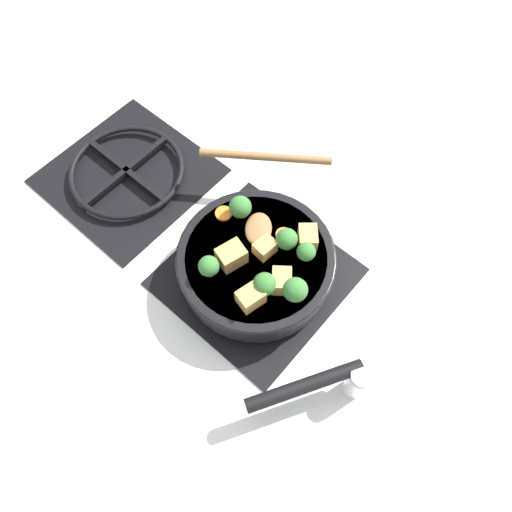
{
  "coord_description": "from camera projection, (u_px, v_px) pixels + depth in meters",
  "views": [
    {
      "loc": [
        -0.3,
        -0.26,
        0.86
      ],
      "look_at": [
        0.0,
        0.0,
        0.09
      ],
      "focal_mm": 35.0,
      "sensor_mm": 36.0,
      "label": 1
    }
  ],
  "objects": [
    {
      "name": "salt_shaker",
      "position": [
        357.0,
        382.0,
        0.82
      ],
      "size": [
        0.04,
        0.04,
        0.09
      ],
      "color": "white",
      "rests_on": "ground_plane"
    },
    {
      "name": "rear_burner_grate",
      "position": [
        127.0,
        173.0,
        1.05
      ],
      "size": [
        0.31,
        0.31,
        0.03
      ],
      "color": "black",
      "rests_on": "ground_plane"
    },
    {
      "name": "broccoli_floret_west_rim",
      "position": [
        287.0,
        239.0,
        0.86
      ],
      "size": [
        0.04,
        0.04,
        0.05
      ],
      "color": "#709956",
      "rests_on": "skillet_pan"
    },
    {
      "name": "wooden_spoon",
      "position": [
        263.0,
        185.0,
        0.94
      ],
      "size": [
        0.25,
        0.24,
        0.02
      ],
      "color": "olive",
      "rests_on": "skillet_pan"
    },
    {
      "name": "tofu_cube_west_chunk",
      "position": [
        251.0,
        297.0,
        0.82
      ],
      "size": [
        0.05,
        0.04,
        0.03
      ],
      "primitive_type": "cube",
      "rotation": [
        0.0,
        0.0,
        6.05
      ],
      "color": "tan",
      "rests_on": "skillet_pan"
    },
    {
      "name": "tofu_cube_back_piece",
      "position": [
        231.0,
        256.0,
        0.85
      ],
      "size": [
        0.05,
        0.05,
        0.04
      ],
      "primitive_type": "cube",
      "rotation": [
        0.0,
        0.0,
        6.01
      ],
      "color": "tan",
      "rests_on": "skillet_pan"
    },
    {
      "name": "broccoli_floret_north_edge",
      "position": [
        265.0,
        284.0,
        0.82
      ],
      "size": [
        0.04,
        0.04,
        0.05
      ],
      "color": "#709956",
      "rests_on": "skillet_pan"
    },
    {
      "name": "tofu_cube_near_handle",
      "position": [
        265.0,
        248.0,
        0.87
      ],
      "size": [
        0.04,
        0.03,
        0.03
      ],
      "primitive_type": "cube",
      "rotation": [
        0.0,
        0.0,
        6.19
      ],
      "color": "tan",
      "rests_on": "skillet_pan"
    },
    {
      "name": "skillet_pan",
      "position": [
        257.0,
        264.0,
        0.9
      ],
      "size": [
        0.35,
        0.41,
        0.06
      ],
      "color": "black",
      "rests_on": "front_burner_grate"
    },
    {
      "name": "carrot_slice_near_center",
      "position": [
        284.0,
        235.0,
        0.89
      ],
      "size": [
        0.03,
        0.03,
        0.01
      ],
      "primitive_type": "cylinder",
      "color": "orange",
      "rests_on": "skillet_pan"
    },
    {
      "name": "ground_plane",
      "position": [
        256.0,
        277.0,
        0.95
      ],
      "size": [
        2.4,
        2.4,
        0.0
      ],
      "primitive_type": "plane",
      "color": "silver"
    },
    {
      "name": "broccoli_floret_near_spoon",
      "position": [
        306.0,
        252.0,
        0.85
      ],
      "size": [
        0.03,
        0.03,
        0.04
      ],
      "color": "#709956",
      "rests_on": "skillet_pan"
    },
    {
      "name": "broccoli_floret_east_rim",
      "position": [
        209.0,
        266.0,
        0.84
      ],
      "size": [
        0.04,
        0.04,
        0.04
      ],
      "color": "#709956",
      "rests_on": "skillet_pan"
    },
    {
      "name": "tofu_cube_center_large",
      "position": [
        282.0,
        281.0,
        0.84
      ],
      "size": [
        0.05,
        0.05,
        0.03
      ],
      "primitive_type": "cube",
      "rotation": [
        0.0,
        0.0,
        0.68
      ],
      "color": "tan",
      "rests_on": "skillet_pan"
    },
    {
      "name": "carrot_slice_orange_thin",
      "position": [
        224.0,
        213.0,
        0.91
      ],
      "size": [
        0.03,
        0.03,
        0.01
      ],
      "primitive_type": "cylinder",
      "color": "orange",
      "rests_on": "skillet_pan"
    },
    {
      "name": "front_burner_grate",
      "position": [
        256.0,
        274.0,
        0.94
      ],
      "size": [
        0.31,
        0.31,
        0.03
      ],
      "color": "black",
      "rests_on": "ground_plane"
    },
    {
      "name": "broccoli_floret_center_top",
      "position": [
        240.0,
        207.0,
        0.89
      ],
      "size": [
        0.04,
        0.04,
        0.05
      ],
      "color": "#709956",
      "rests_on": "skillet_pan"
    },
    {
      "name": "broccoli_floret_south_cluster",
      "position": [
        295.0,
        290.0,
        0.82
      ],
      "size": [
        0.04,
        0.04,
        0.05
      ],
      "color": "#709956",
      "rests_on": "skillet_pan"
    },
    {
      "name": "tofu_cube_east_chunk",
      "position": [
        308.0,
        237.0,
        0.87
      ],
      "size": [
        0.05,
        0.05,
        0.03
      ],
      "primitive_type": "cube",
      "rotation": [
        0.0,
        0.0,
        0.73
      ],
      "color": "tan",
      "rests_on": "skillet_pan"
    }
  ]
}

